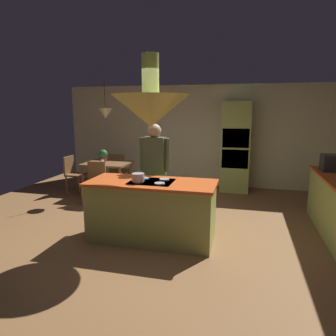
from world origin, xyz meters
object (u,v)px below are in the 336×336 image
object	(u,v)px
cup_on_table	(102,162)
microwave_on_counter	(336,163)
dining_table	(107,167)
oven_tower	(236,147)
person_at_island	(155,167)
potted_plant_on_table	(103,155)
cooking_pot_on_cooktop	(138,177)
kitchen_island	(152,210)
chair_by_back_wall	(119,169)
chair_facing_island	(95,180)
chair_at_corner	(73,172)

from	to	relation	value
cup_on_table	microwave_on_counter	size ratio (longest dim) A/B	0.20
dining_table	cup_on_table	distance (m)	0.26
oven_tower	person_at_island	size ratio (longest dim) A/B	1.24
potted_plant_on_table	cooking_pot_on_cooktop	world-z (taller)	potted_plant_on_table
kitchen_island	chair_by_back_wall	bearing A→B (deg)	121.98
chair_facing_island	cup_on_table	distance (m)	0.52
dining_table	chair_at_corner	world-z (taller)	chair_at_corner
kitchen_island	person_at_island	bearing A→B (deg)	102.56
dining_table	cooking_pot_on_cooktop	distance (m)	2.73
kitchen_island	chair_by_back_wall	distance (m)	3.21
chair_at_corner	microwave_on_counter	world-z (taller)	microwave_on_counter
chair_at_corner	cup_on_table	bearing A→B (deg)	-103.13
cup_on_table	dining_table	bearing A→B (deg)	83.41
microwave_on_counter	chair_facing_island	bearing A→B (deg)	-179.71
chair_by_back_wall	microwave_on_counter	world-z (taller)	microwave_on_counter
dining_table	person_at_island	distance (m)	2.13
dining_table	person_at_island	xyz separation A→B (m)	(1.55, -1.42, 0.34)
chair_at_corner	potted_plant_on_table	world-z (taller)	potted_plant_on_table
potted_plant_on_table	microwave_on_counter	bearing A→B (deg)	-6.97
person_at_island	cooking_pot_on_cooktop	size ratio (longest dim) A/B	9.52
cup_on_table	chair_at_corner	bearing A→B (deg)	166.87
dining_table	chair_by_back_wall	distance (m)	0.64
cup_on_table	microwave_on_counter	distance (m)	4.59
potted_plant_on_table	chair_by_back_wall	bearing A→B (deg)	83.08
kitchen_island	cooking_pot_on_cooktop	bearing A→B (deg)	-140.91
person_at_island	cooking_pot_on_cooktop	bearing A→B (deg)	-90.60
chair_at_corner	chair_facing_island	bearing A→B (deg)	-125.17
cup_on_table	cooking_pot_on_cooktop	distance (m)	2.57
potted_plant_on_table	cup_on_table	world-z (taller)	potted_plant_on_table
person_at_island	cooking_pot_on_cooktop	distance (m)	0.81
person_at_island	cooking_pot_on_cooktop	xyz separation A→B (m)	(-0.01, -0.81, -0.00)
cup_on_table	oven_tower	bearing A→B (deg)	25.45
oven_tower	cup_on_table	bearing A→B (deg)	-154.55
potted_plant_on_table	microwave_on_counter	distance (m)	4.66
chair_facing_island	cup_on_table	world-z (taller)	chair_facing_island
kitchen_island	potted_plant_on_table	size ratio (longest dim) A/B	6.34
person_at_island	cooking_pot_on_cooktop	world-z (taller)	person_at_island
chair_by_back_wall	chair_at_corner	size ratio (longest dim) A/B	1.00
chair_by_back_wall	microwave_on_counter	distance (m)	4.73
chair_by_back_wall	microwave_on_counter	size ratio (longest dim) A/B	1.89
chair_at_corner	microwave_on_counter	size ratio (longest dim) A/B	1.89
cup_on_table	cooking_pot_on_cooktop	size ratio (longest dim) A/B	0.50
chair_by_back_wall	cooking_pot_on_cooktop	distance (m)	3.28
chair_by_back_wall	potted_plant_on_table	distance (m)	0.79
kitchen_island	oven_tower	world-z (taller)	oven_tower
chair_by_back_wall	cooking_pot_on_cooktop	bearing A→B (deg)	118.37
microwave_on_counter	cup_on_table	bearing A→B (deg)	175.00
chair_facing_island	potted_plant_on_table	bearing A→B (deg)	97.72
chair_by_back_wall	cup_on_table	distance (m)	0.88
chair_facing_island	potted_plant_on_table	xyz separation A→B (m)	(-0.08, 0.59, 0.42)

